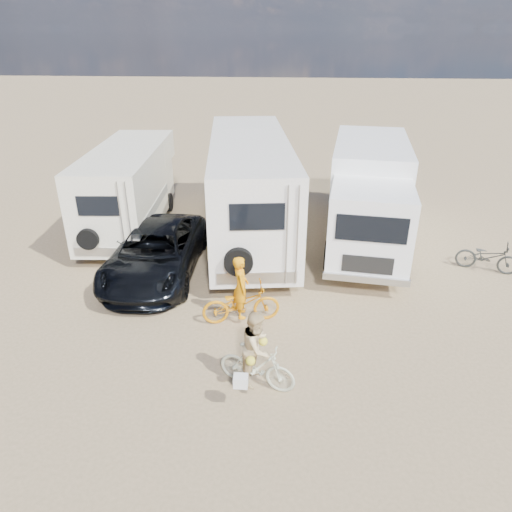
# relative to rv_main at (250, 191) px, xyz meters

# --- Properties ---
(ground) EXTENTS (140.00, 140.00, 0.00)m
(ground) POSITION_rel_rv_main_xyz_m (0.44, -6.59, -1.80)
(ground) COLOR #9C825D
(ground) RESTS_ON ground
(rv_main) EXTENTS (3.79, 9.42, 3.59)m
(rv_main) POSITION_rel_rv_main_xyz_m (0.00, 0.00, 0.00)
(rv_main) COLOR silver
(rv_main) RESTS_ON ground
(rv_left) EXTENTS (2.71, 6.97, 3.09)m
(rv_left) POSITION_rel_rv_main_xyz_m (-4.54, 0.43, -0.25)
(rv_left) COLOR beige
(rv_left) RESTS_ON ground
(box_truck) EXTENTS (3.54, 8.22, 3.40)m
(box_truck) POSITION_rel_rv_main_xyz_m (4.15, -0.13, -0.10)
(box_truck) COLOR white
(box_truck) RESTS_ON ground
(dark_suv) EXTENTS (2.58, 5.47, 1.51)m
(dark_suv) POSITION_rel_rv_main_xyz_m (-2.66, -3.07, -1.04)
(dark_suv) COLOR black
(dark_suv) RESTS_ON ground
(bike_man) EXTENTS (2.14, 1.15, 1.07)m
(bike_man) POSITION_rel_rv_main_xyz_m (0.24, -5.51, -1.26)
(bike_man) COLOR #C47408
(bike_man) RESTS_ON ground
(bike_woman) EXTENTS (1.78, 0.98, 1.03)m
(bike_woman) POSITION_rel_rv_main_xyz_m (0.84, -7.96, -1.28)
(bike_woman) COLOR #B9BEA0
(bike_woman) RESTS_ON ground
(rider_man) EXTENTS (0.54, 0.70, 1.71)m
(rider_man) POSITION_rel_rv_main_xyz_m (0.24, -5.51, -0.94)
(rider_man) COLOR orange
(rider_man) RESTS_ON ground
(rider_woman) EXTENTS (0.85, 0.97, 1.67)m
(rider_woman) POSITION_rel_rv_main_xyz_m (0.84, -7.96, -0.96)
(rider_woman) COLOR tan
(rider_woman) RESTS_ON ground
(bike_parked) EXTENTS (1.96, 1.22, 0.97)m
(bike_parked) POSITION_rel_rv_main_xyz_m (7.72, -2.09, -1.31)
(bike_parked) COLOR #292B28
(bike_parked) RESTS_ON ground
(cooler) EXTENTS (0.67, 0.56, 0.46)m
(cooler) POSITION_rel_rv_main_xyz_m (-2.08, -2.53, -1.57)
(cooler) COLOR #215E84
(cooler) RESTS_ON ground
(crate) EXTENTS (0.58, 0.58, 0.40)m
(crate) POSITION_rel_rv_main_xyz_m (-0.05, -3.20, -1.60)
(crate) COLOR #9A704E
(crate) RESTS_ON ground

